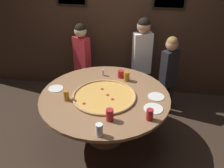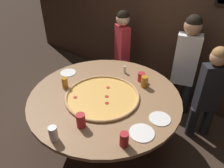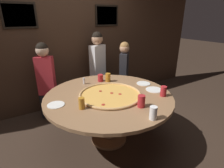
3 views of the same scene
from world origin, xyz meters
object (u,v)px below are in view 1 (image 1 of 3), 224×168
white_plate_beside_cup (56,89)px  condiment_shaker (103,72)px  drink_cup_near_left (127,76)px  drink_cup_by_shaker (150,114)px  giant_pizza (104,96)px  drink_cup_far_left (121,74)px  drink_cup_beside_pizza (66,95)px  diner_centre_back (82,57)px  diner_far_right (169,70)px  drink_cup_front_edge (99,130)px  diner_far_left (142,55)px  drink_cup_far_right (110,115)px  white_plate_left_side (156,97)px  dining_table (105,102)px  white_plate_near_front (153,109)px

white_plate_beside_cup → condiment_shaker: bearing=40.3°
condiment_shaker → drink_cup_near_left: bearing=-15.4°
drink_cup_by_shaker → condiment_shaker: 1.21m
giant_pizza → drink_cup_by_shaker: bearing=-32.9°
drink_cup_far_left → drink_cup_beside_pizza: bearing=-131.1°
diner_centre_back → drink_cup_by_shaker: bearing=156.5°
drink_cup_by_shaker → diner_far_right: 1.34m
drink_cup_front_edge → white_plate_beside_cup: size_ratio=0.70×
drink_cup_front_edge → diner_far_left: (0.35, 1.94, 0.02)m
drink_cup_by_shaker → white_plate_beside_cup: 1.38m
drink_cup_far_right → diner_centre_back: (-0.74, 1.60, -0.04)m
white_plate_beside_cup → diner_far_right: (1.57, 0.82, -0.01)m
drink_cup_front_edge → condiment_shaker: size_ratio=1.49×
drink_cup_beside_pizza → white_plate_left_side: drink_cup_beside_pizza is taller
white_plate_beside_cup → diner_far_right: diner_far_right is taller
giant_pizza → drink_cup_far_left: 0.58m
drink_cup_beside_pizza → white_plate_beside_cup: drink_cup_beside_pizza is taller
drink_cup_beside_pizza → diner_far_right: 1.71m
drink_cup_near_left → white_plate_left_side: drink_cup_near_left is taller
drink_cup_far_right → diner_far_left: (0.28, 1.67, 0.02)m
white_plate_left_side → diner_far_left: diner_far_left is taller
dining_table → drink_cup_far_left: bearing=74.0°
condiment_shaker → diner_far_left: (0.56, 0.62, 0.05)m
drink_cup_far_left → diner_far_right: diner_far_right is taller
drink_cup_near_left → condiment_shaker: 0.39m
drink_cup_far_left → drink_cup_beside_pizza: size_ratio=0.83×
drink_cup_far_right → white_plate_beside_cup: 1.02m
white_plate_beside_cup → white_plate_left_side: size_ratio=0.95×
dining_table → white_plate_near_front: 0.68m
drink_cup_far_left → white_plate_beside_cup: bearing=-151.5°
giant_pizza → diner_far_right: diner_far_right is taller
drink_cup_far_left → white_plate_near_front: 0.88m
drink_cup_front_edge → diner_centre_back: bearing=109.8°
diner_far_right → drink_cup_near_left: bearing=-9.5°
drink_cup_beside_pizza → diner_far_left: diner_far_left is taller
drink_cup_beside_pizza → drink_cup_far_right: bearing=-27.8°
diner_centre_back → giant_pizza: bearing=146.1°
dining_table → drink_cup_near_left: drink_cup_near_left is taller
dining_table → white_plate_beside_cup: 0.71m
dining_table → drink_cup_far_left: 0.57m
condiment_shaker → giant_pizza: bearing=-77.3°
white_plate_near_front → drink_cup_far_left: bearing=123.9°
drink_cup_near_left → diner_centre_back: (-0.84, 0.65, -0.04)m
dining_table → giant_pizza: 0.14m
drink_cup_far_left → drink_cup_front_edge: bearing=-93.1°
condiment_shaker → diner_far_left: 0.84m
giant_pizza → diner_far_left: (0.43, 1.21, 0.08)m
drink_cup_by_shaker → drink_cup_far_right: drink_cup_far_right is taller
drink_cup_beside_pizza → condiment_shaker: bearing=65.2°
diner_centre_back → drink_cup_far_left: bearing=170.7°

